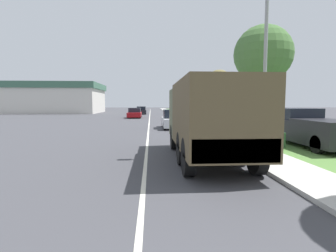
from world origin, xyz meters
TOP-DOWN VIEW (x-y plane):
  - ground_plane at (0.00, 40.00)m, footprint 180.00×180.00m
  - lane_centre_stripe at (0.00, 40.00)m, footprint 0.12×120.00m
  - sidewalk_right at (4.50, 40.00)m, footprint 1.80×120.00m
  - grass_strip_right at (8.90, 40.00)m, footprint 7.00×120.00m
  - military_truck at (2.27, 11.42)m, footprint 2.33×6.79m
  - car_nearest_ahead at (2.03, 23.71)m, footprint 1.74×4.29m
  - car_second_ahead at (-2.13, 39.69)m, footprint 1.87×4.88m
  - car_third_ahead at (-1.61, 51.87)m, footprint 1.82×4.14m
  - pickup_truck at (7.91, 14.11)m, footprint 1.93×5.16m
  - lamp_post at (4.55, 12.25)m, footprint 1.69×0.24m
  - tree_mid_right at (7.09, 17.91)m, footprint 3.54×3.54m
  - tree_far_right at (8.60, 34.00)m, footprint 3.20×3.20m
  - utility_box at (6.20, 13.87)m, footprint 0.55×0.45m
  - building_distant at (-20.21, 60.09)m, footprint 19.12×14.47m

SIDE VIEW (x-z plane):
  - ground_plane at x=0.00m, z-range 0.00..0.00m
  - lane_centre_stripe at x=0.00m, z-range 0.00..0.00m
  - grass_strip_right at x=8.90m, z-range 0.00..0.02m
  - sidewalk_right at x=4.50m, z-range 0.00..0.12m
  - utility_box at x=6.20m, z-range 0.02..0.72m
  - car_second_ahead at x=-2.13m, z-range -0.06..1.36m
  - car_third_ahead at x=-1.61m, z-range -0.07..1.40m
  - car_nearest_ahead at x=2.03m, z-range -0.08..1.48m
  - pickup_truck at x=7.91m, z-range -0.01..1.80m
  - military_truck at x=2.27m, z-range 0.21..3.05m
  - building_distant at x=-20.21m, z-range 0.04..6.32m
  - tree_far_right at x=8.60m, z-range 1.49..7.66m
  - lamp_post at x=4.55m, z-range 0.80..8.45m
  - tree_mid_right at x=7.09m, z-range 1.64..8.48m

